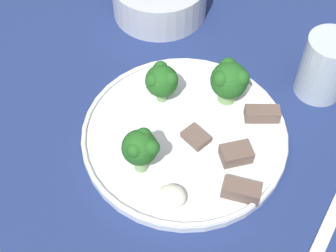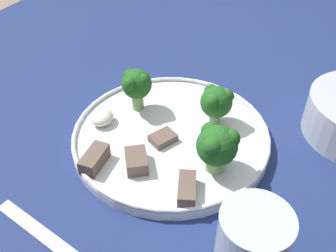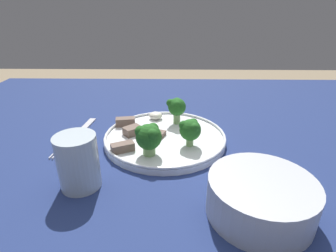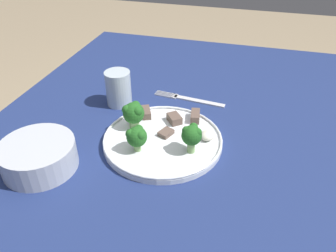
# 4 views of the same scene
# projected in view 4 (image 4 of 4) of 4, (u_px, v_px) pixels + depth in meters

# --- Properties ---
(table) EXTENTS (1.37, 0.98, 0.76)m
(table) POSITION_uv_depth(u_px,v_px,m) (178.00, 185.00, 0.76)
(table) COLOR navy
(table) RESTS_ON ground_plane
(dinner_plate) EXTENTS (0.27, 0.27, 0.02)m
(dinner_plate) POSITION_uv_depth(u_px,v_px,m) (163.00, 140.00, 0.73)
(dinner_plate) COLOR white
(dinner_plate) RESTS_ON table
(fork) EXTENTS (0.04, 0.20, 0.00)m
(fork) POSITION_uv_depth(u_px,v_px,m) (189.00, 99.00, 0.90)
(fork) COLOR silver
(fork) RESTS_ON table
(cream_bowl) EXTENTS (0.15, 0.15, 0.06)m
(cream_bowl) POSITION_uv_depth(u_px,v_px,m) (39.00, 156.00, 0.66)
(cream_bowl) COLOR #B7BCC6
(cream_bowl) RESTS_ON table
(drinking_glass) EXTENTS (0.07, 0.07, 0.09)m
(drinking_glass) POSITION_uv_depth(u_px,v_px,m) (119.00, 90.00, 0.86)
(drinking_glass) COLOR #B2C1CC
(drinking_glass) RESTS_ON table
(broccoli_floret_near_rim_left) EXTENTS (0.04, 0.04, 0.06)m
(broccoli_floret_near_rim_left) POSITION_uv_depth(u_px,v_px,m) (192.00, 135.00, 0.67)
(broccoli_floret_near_rim_left) COLOR #7FA866
(broccoli_floret_near_rim_left) RESTS_ON dinner_plate
(broccoli_floret_center_left) EXTENTS (0.05, 0.05, 0.06)m
(broccoli_floret_center_left) POSITION_uv_depth(u_px,v_px,m) (134.00, 113.00, 0.75)
(broccoli_floret_center_left) COLOR #7FA866
(broccoli_floret_center_left) RESTS_ON dinner_plate
(broccoli_floret_back_left) EXTENTS (0.04, 0.04, 0.06)m
(broccoli_floret_back_left) POSITION_uv_depth(u_px,v_px,m) (137.00, 136.00, 0.68)
(broccoli_floret_back_left) COLOR #7FA866
(broccoli_floret_back_left) RESTS_ON dinner_plate
(meat_slice_front_slice) EXTENTS (0.05, 0.03, 0.02)m
(meat_slice_front_slice) POSITION_uv_depth(u_px,v_px,m) (195.00, 116.00, 0.79)
(meat_slice_front_slice) COLOR brown
(meat_slice_front_slice) RESTS_ON dinner_plate
(meat_slice_middle_slice) EXTENTS (0.05, 0.04, 0.02)m
(meat_slice_middle_slice) POSITION_uv_depth(u_px,v_px,m) (174.00, 119.00, 0.78)
(meat_slice_middle_slice) COLOR brown
(meat_slice_middle_slice) RESTS_ON dinner_plate
(meat_slice_rear_slice) EXTENTS (0.04, 0.04, 0.01)m
(meat_slice_rear_slice) POSITION_uv_depth(u_px,v_px,m) (166.00, 133.00, 0.74)
(meat_slice_rear_slice) COLOR brown
(meat_slice_rear_slice) RESTS_ON dinner_plate
(meat_slice_edge_slice) EXTENTS (0.05, 0.04, 0.02)m
(meat_slice_edge_slice) POSITION_uv_depth(u_px,v_px,m) (146.00, 112.00, 0.81)
(meat_slice_edge_slice) COLOR brown
(meat_slice_edge_slice) RESTS_ON dinner_plate
(sauce_dollop) EXTENTS (0.03, 0.03, 0.02)m
(sauce_dollop) POSITION_uv_depth(u_px,v_px,m) (207.00, 135.00, 0.73)
(sauce_dollop) COLOR silver
(sauce_dollop) RESTS_ON dinner_plate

